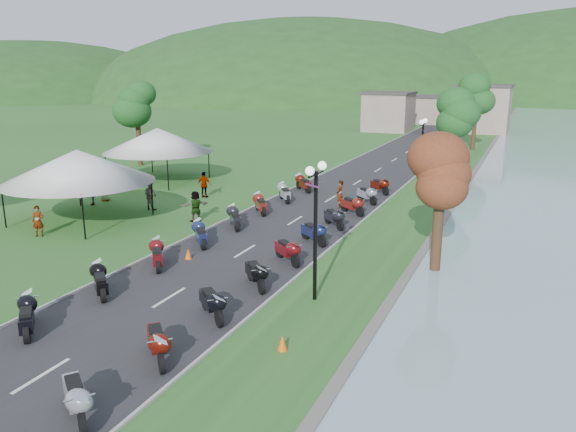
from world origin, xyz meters
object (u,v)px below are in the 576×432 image
at_px(pedestrian_b, 151,209).
at_px(pedestrian_c, 92,205).
at_px(pedestrian_a, 40,236).
at_px(vendor_tent_main, 80,186).

height_order(pedestrian_b, pedestrian_c, pedestrian_b).
bearing_deg(pedestrian_a, pedestrian_c, 82.48).
height_order(pedestrian_a, pedestrian_c, pedestrian_c).
bearing_deg(vendor_tent_main, pedestrian_a, -86.16).
height_order(pedestrian_a, pedestrian_b, pedestrian_b).
xyz_separation_m(pedestrian_a, pedestrian_c, (-2.42, 6.41, 0.00)).
height_order(vendor_tent_main, pedestrian_b, vendor_tent_main).
distance_m(pedestrian_a, pedestrian_c, 6.85).
relative_size(vendor_tent_main, pedestrian_a, 3.45).
distance_m(pedestrian_a, pedestrian_b, 7.16).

